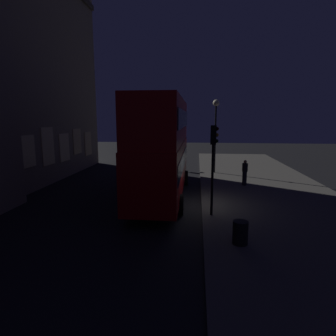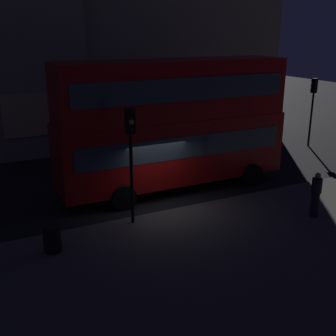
# 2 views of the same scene
# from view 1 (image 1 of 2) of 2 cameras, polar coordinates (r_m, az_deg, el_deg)

# --- Properties ---
(ground_plane) EXTENTS (80.00, 80.00, 0.00)m
(ground_plane) POSITION_cam_1_polar(r_m,az_deg,el_deg) (15.15, 4.89, -7.64)
(ground_plane) COLOR black
(sidewalk_slab) EXTENTS (44.00, 8.31, 0.12)m
(sidewalk_slab) POSITION_cam_1_polar(r_m,az_deg,el_deg) (15.77, 22.18, -7.42)
(sidewalk_slab) COLOR #4C4944
(sidewalk_slab) RESTS_ON ground
(building_plain_facade) EXTENTS (14.96, 7.37, 18.42)m
(building_plain_facade) POSITION_cam_1_polar(r_m,az_deg,el_deg) (25.33, -28.95, 19.33)
(building_plain_facade) COLOR tan
(building_plain_facade) RESTS_ON ground
(double_decker_bus) EXTENTS (10.21, 2.76, 5.63)m
(double_decker_bus) POSITION_cam_1_polar(r_m,az_deg,el_deg) (15.97, -1.23, 4.72)
(double_decker_bus) COLOR #9E0C0C
(double_decker_bus) RESTS_ON ground
(traffic_light_near_kerb) EXTENTS (0.34, 0.37, 4.15)m
(traffic_light_near_kerb) POSITION_cam_1_polar(r_m,az_deg,el_deg) (12.90, 9.16, 3.29)
(traffic_light_near_kerb) COLOR black
(traffic_light_near_kerb) RESTS_ON sidewalk_slab
(traffic_light_far_side) EXTENTS (0.38, 0.40, 4.09)m
(traffic_light_far_side) POSITION_cam_1_polar(r_m,az_deg,el_deg) (27.10, -4.64, 6.47)
(traffic_light_far_side) COLOR black
(traffic_light_far_side) RESTS_ON ground
(street_lamp) EXTENTS (0.52, 0.52, 5.96)m
(street_lamp) POSITION_cam_1_polar(r_m,az_deg,el_deg) (23.53, 9.61, 9.75)
(street_lamp) COLOR black
(street_lamp) RESTS_ON sidewalk_slab
(pedestrian) EXTENTS (0.37, 0.37, 1.72)m
(pedestrian) POSITION_cam_1_polar(r_m,az_deg,el_deg) (19.66, 15.25, -0.86)
(pedestrian) COLOR black
(pedestrian) RESTS_ON sidewalk_slab
(litter_bin) EXTENTS (0.55, 0.55, 0.85)m
(litter_bin) POSITION_cam_1_polar(r_m,az_deg,el_deg) (10.67, 14.39, -12.52)
(litter_bin) COLOR black
(litter_bin) RESTS_ON sidewalk_slab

